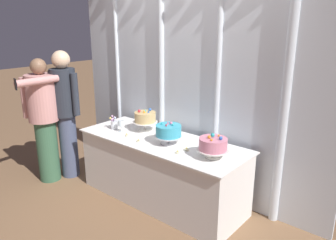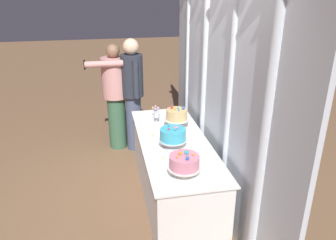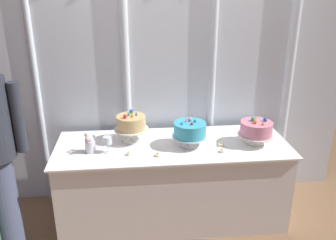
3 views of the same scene
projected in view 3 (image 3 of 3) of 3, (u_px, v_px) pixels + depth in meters
The scene contains 12 objects.
ground_plane at pixel (174, 223), 3.21m from camera, with size 24.00×24.00×0.00m, color #846042.
draped_curtain at pixel (170, 42), 3.19m from camera, with size 3.46×0.15×2.89m.
cake_table at pixel (172, 181), 3.17m from camera, with size 1.98×0.74×0.73m.
cake_display_leftmost at pixel (131, 124), 3.05m from camera, with size 0.30×0.30×0.27m.
cake_display_center at pixel (190, 131), 2.97m from camera, with size 0.30×0.30×0.24m.
cake_display_rightmost at pixel (256, 129), 3.01m from camera, with size 0.30×0.30×0.24m.
wine_glass at pixel (107, 141), 2.86m from camera, with size 0.07×0.07×0.14m.
flower_vase at pixel (90, 145), 2.87m from camera, with size 0.10×0.10×0.17m.
tealight_far_left at pixel (129, 154), 2.85m from camera, with size 0.04×0.04×0.03m.
tealight_near_left at pixel (158, 155), 2.83m from camera, with size 0.04×0.04×0.03m.
tealight_near_right at pixel (222, 151), 2.90m from camera, with size 0.05×0.05×0.03m.
tealight_far_right at pixel (221, 145), 3.01m from camera, with size 0.05×0.05×0.04m.
Camera 3 is at (-0.32, -2.64, 2.02)m, focal length 38.20 mm.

